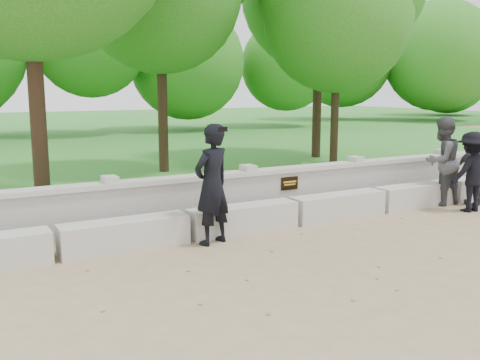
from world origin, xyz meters
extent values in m
plane|color=tan|center=(0.00, 0.00, 0.00)|extent=(80.00, 80.00, 0.00)
cube|color=#286424|center=(0.00, 14.00, 0.12)|extent=(40.00, 22.00, 0.25)
cube|color=beige|center=(-3.00, 1.90, 0.23)|extent=(1.90, 0.45, 0.45)
cube|color=beige|center=(-1.00, 1.90, 0.23)|extent=(1.90, 0.45, 0.45)
cube|color=beige|center=(1.00, 1.90, 0.23)|extent=(1.90, 0.45, 0.45)
cube|color=beige|center=(3.00, 1.90, 0.23)|extent=(1.90, 0.45, 0.45)
cube|color=#BCB9B1|center=(0.00, 2.60, 0.41)|extent=(12.50, 0.25, 0.82)
cube|color=beige|center=(0.00, 2.60, 0.86)|extent=(12.50, 0.35, 0.08)
cube|color=black|center=(0.30, 2.46, 0.62)|extent=(0.36, 0.02, 0.24)
imported|color=black|center=(-1.74, 1.55, 0.92)|extent=(0.78, 0.65, 1.84)
cube|color=black|center=(-1.74, 1.18, 1.78)|extent=(0.14, 0.07, 0.07)
imported|color=#45454A|center=(3.56, 1.80, 0.90)|extent=(0.92, 0.74, 1.79)
imported|color=black|center=(3.59, 1.10, 0.77)|extent=(1.03, 0.63, 1.54)
imported|color=#45454B|center=(4.16, 1.42, 0.72)|extent=(0.89, 0.77, 1.44)
cylinder|color=#382619|center=(-3.78, 4.10, 2.27)|extent=(0.27, 0.27, 4.04)
cylinder|color=#382619|center=(-0.34, 7.20, 2.08)|extent=(0.25, 0.25, 3.66)
cylinder|color=#382619|center=(3.96, 5.72, 1.82)|extent=(0.21, 0.21, 3.13)
sphere|color=#166417|center=(3.96, 5.72, 4.45)|extent=(3.87, 3.87, 3.87)
cylinder|color=#382619|center=(4.83, 7.65, 2.24)|extent=(0.27, 0.27, 3.97)
imported|color=#327F2B|center=(-2.76, 3.30, 0.55)|extent=(0.37, 0.39, 0.61)
imported|color=#327F2B|center=(1.30, 3.30, 0.55)|extent=(0.38, 0.41, 0.59)
imported|color=#327F2B|center=(5.48, 3.30, 0.56)|extent=(0.60, 0.53, 0.61)
imported|color=#327F2B|center=(-0.34, 4.74, 0.55)|extent=(0.43, 0.44, 0.60)
camera|label=1|loc=(-5.22, -5.58, 2.35)|focal=40.00mm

